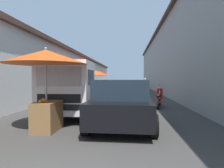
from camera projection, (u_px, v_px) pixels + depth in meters
name	position (u px, v px, depth m)	size (l,w,h in m)	color
ground	(116.00, 98.00, 14.94)	(90.00, 90.00, 0.00)	#3D3A38
building_left_whitewash	(37.00, 73.00, 17.80)	(49.80, 7.50, 3.96)	silver
building_right_concrete	(207.00, 57.00, 16.42)	(49.80, 7.50, 6.57)	gray
fruit_stall_far_right	(94.00, 77.00, 14.41)	(2.21, 2.21, 2.18)	#9E9EA3
fruit_stall_mid_lane	(46.00, 67.00, 5.64)	(2.39, 2.39, 2.39)	#9E9EA3
fruit_stall_near_right	(94.00, 75.00, 20.76)	(2.77, 2.77, 2.46)	#9E9EA3
hatchback_car	(122.00, 102.00, 6.26)	(3.94, 1.98, 1.45)	black
delivery_truck	(72.00, 90.00, 7.58)	(4.93, 2.00, 2.08)	black
vendor_by_crates	(145.00, 85.00, 18.22)	(0.62, 0.23, 1.54)	#232328
parked_scooter	(159.00, 99.00, 10.09)	(1.68, 0.54, 1.14)	black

